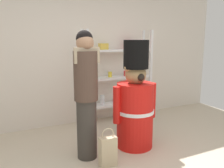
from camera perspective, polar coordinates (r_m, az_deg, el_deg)
back_wall at (r=4.59m, az=-8.27°, el=6.78°), size 6.40×0.12×2.60m
merchandise_shelf at (r=4.72m, az=1.46°, el=2.33°), size 1.41×0.35×1.79m
teddy_bear_guard at (r=3.56m, az=5.56°, el=-4.69°), size 0.72×0.57×1.60m
person_shopper at (r=3.16m, az=-6.25°, el=-2.02°), size 0.33×0.32×1.73m
shopping_bag at (r=3.16m, az=-0.98°, el=-15.77°), size 0.22×0.12×0.51m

